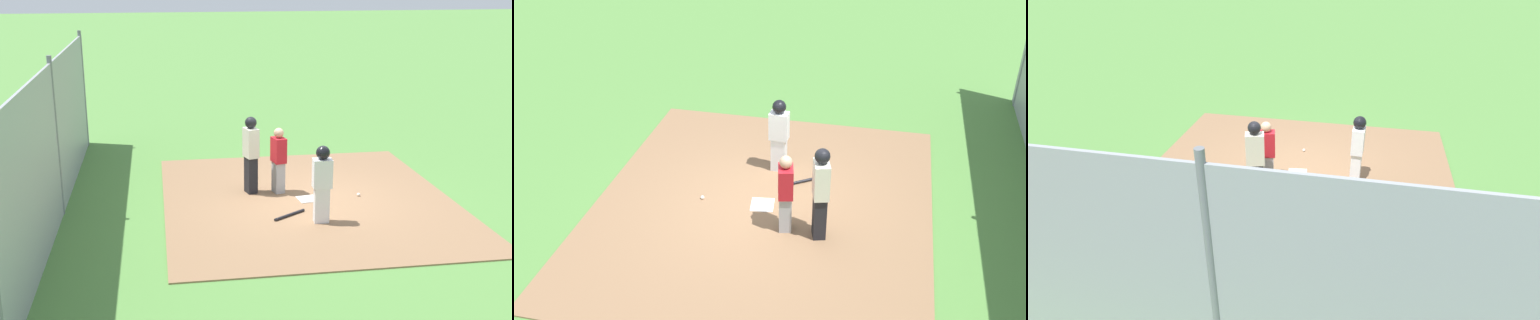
{
  "view_description": "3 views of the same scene",
  "coord_description": "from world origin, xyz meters",
  "views": [
    {
      "loc": [
        13.33,
        -3.27,
        4.95
      ],
      "look_at": [
        -0.13,
        -1.16,
        0.97
      ],
      "focal_mm": 45.42,
      "sensor_mm": 36.0,
      "label": 1
    },
    {
      "loc": [
        -9.12,
        -2.15,
        6.73
      ],
      "look_at": [
        0.56,
        -0.03,
        0.73
      ],
      "focal_mm": 41.82,
      "sensor_mm": 36.0,
      "label": 2
    },
    {
      "loc": [
        1.44,
        -8.45,
        5.04
      ],
      "look_at": [
        -0.08,
        -1.18,
        1.02
      ],
      "focal_mm": 29.14,
      "sensor_mm": 36.0,
      "label": 3
    }
  ],
  "objects": [
    {
      "name": "ground_plane",
      "position": [
        0.0,
        0.0,
        0.0
      ],
      "size": [
        140.0,
        140.0,
        0.0
      ],
      "primitive_type": "plane",
      "color": "#51843D"
    },
    {
      "name": "dirt_infield",
      "position": [
        0.0,
        0.0,
        0.01
      ],
      "size": [
        7.2,
        6.4,
        0.03
      ],
      "primitive_type": "cube",
      "color": "#896647",
      "rests_on": "ground_plane"
    },
    {
      "name": "home_plate",
      "position": [
        0.0,
        0.0,
        0.04
      ],
      "size": [
        0.49,
        0.49,
        0.02
      ],
      "primitive_type": "cube",
      "rotation": [
        0.0,
        0.0,
        0.13
      ],
      "color": "white",
      "rests_on": "dirt_infield"
    },
    {
      "name": "catcher",
      "position": [
        -0.61,
        -0.56,
        0.81
      ],
      "size": [
        0.43,
        0.34,
        1.52
      ],
      "rotation": [
        0.0,
        0.0,
        1.79
      ],
      "color": "#9E9EA3",
      "rests_on": "dirt_infield"
    },
    {
      "name": "umpire",
      "position": [
        -0.69,
        -1.19,
        0.98
      ],
      "size": [
        0.44,
        0.35,
        1.79
      ],
      "rotation": [
        0.0,
        0.0,
        1.84
      ],
      "color": "black",
      "rests_on": "dirt_infield"
    },
    {
      "name": "runner",
      "position": [
        1.35,
        -0.04,
        0.94
      ],
      "size": [
        0.28,
        0.39,
        1.61
      ],
      "rotation": [
        0.0,
        0.0,
        3.08
      ],
      "color": "silver",
      "rests_on": "dirt_infield"
    },
    {
      "name": "baseball_bat",
      "position": [
        0.95,
        -0.62,
        0.06
      ],
      "size": [
        0.53,
        0.75,
        0.06
      ],
      "primitive_type": "cylinder",
      "rotation": [
        0.0,
        1.57,
        5.3
      ],
      "color": "black",
      "rests_on": "dirt_infield"
    },
    {
      "name": "baseball",
      "position": [
        -0.04,
        1.19,
        0.07
      ],
      "size": [
        0.07,
        0.07,
        0.07
      ],
      "primitive_type": "sphere",
      "color": "white",
      "rests_on": "dirt_infield"
    }
  ]
}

